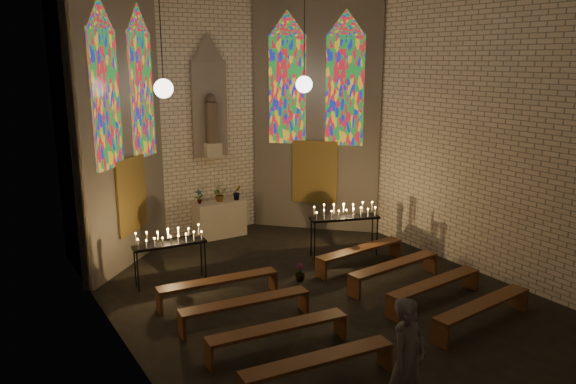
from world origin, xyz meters
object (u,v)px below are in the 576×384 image
Objects in this scene: altar at (220,219)px; aisle_flower_pot at (300,272)px; visitor at (407,362)px; votive_stand_left at (169,240)px; votive_stand_right at (345,214)px.

altar is 3.91m from aisle_flower_pot.
aisle_flower_pot is at bearing -87.71° from altar.
votive_stand_left is at bearing 83.92° from visitor.
votive_stand_left is at bearing -132.89° from altar.
aisle_flower_pot is 5.21m from visitor.
votive_stand_left is (-2.51, 1.36, 0.80)m from aisle_flower_pot.
votive_stand_right reaches higher than altar.
votive_stand_right is 0.99× the size of visitor.
votive_stand_right is (1.98, -3.11, 0.60)m from altar.
votive_stand_right is at bearing 23.28° from aisle_flower_pot.
visitor reaches higher than votive_stand_right.
votive_stand_right is at bearing -57.51° from altar.
altar is 3.49× the size of aisle_flower_pot.
visitor is (-1.31, -8.85, 0.40)m from altar.
aisle_flower_pot is at bearing -23.26° from votive_stand_left.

